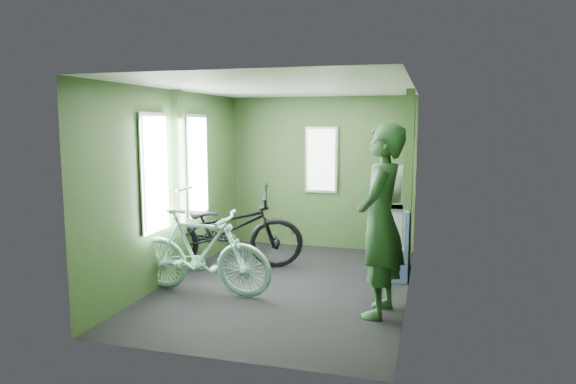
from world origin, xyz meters
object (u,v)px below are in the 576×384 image
Objects in this scene: bicycle_black at (224,269)px; bench_seat at (390,254)px; passenger at (380,221)px; waste_box at (399,241)px; bicycle_mint at (202,294)px.

bench_seat is at bearing -96.35° from bicycle_black.
waste_box is at bearing -176.53° from passenger.
bicycle_black reaches higher than bicycle_mint.
bicycle_mint is 0.87× the size of passenger.
bicycle_mint is 1.91× the size of bench_seat.
waste_box is at bearing -97.92° from bicycle_black.
waste_box is at bearing -25.01° from bench_seat.
passenger is at bearing -133.59° from bicycle_black.
passenger is 2.18× the size of waste_box.
bicycle_black is 2.29m from waste_box.
bench_seat reaches higher than bicycle_mint.
bicycle_black is at bearing 10.99° from bicycle_mint.
bicycle_mint is at bearing -149.98° from bench_seat.
passenger reaches higher than bicycle_black.
waste_box is 1.01× the size of bench_seat.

